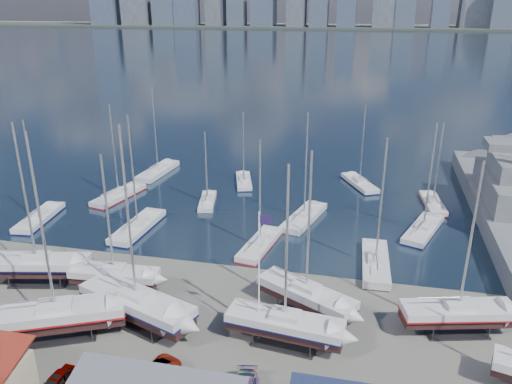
% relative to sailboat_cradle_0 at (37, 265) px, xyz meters
% --- Properties ---
extents(ground, '(1400.00, 1400.00, 0.00)m').
position_rel_sailboat_cradle_0_xyz_m(ground, '(20.20, -2.03, -2.16)').
color(ground, '#605E59').
rests_on(ground, ground).
extents(water, '(1400.00, 600.00, 0.40)m').
position_rel_sailboat_cradle_0_xyz_m(water, '(20.20, 307.97, -2.31)').
color(water, '#1A243B').
rests_on(water, ground).
extents(far_shore, '(1400.00, 80.00, 2.20)m').
position_rel_sailboat_cradle_0_xyz_m(far_shore, '(20.20, 567.97, -1.06)').
color(far_shore, '#2D332D').
rests_on(far_shore, ground).
extents(sailboat_cradle_0, '(11.39, 5.23, 17.64)m').
position_rel_sailboat_cradle_0_xyz_m(sailboat_cradle_0, '(0.00, 0.00, 0.00)').
color(sailboat_cradle_0, '#2D2D33').
rests_on(sailboat_cradle_0, ground).
extents(sailboat_cradle_1, '(12.27, 8.01, 19.07)m').
position_rel_sailboat_cradle_0_xyz_m(sailboat_cradle_1, '(7.41, -7.91, 0.07)').
color(sailboat_cradle_1, '#2D2D33').
rests_on(sailboat_cradle_1, ground).
extents(sailboat_cradle_2, '(9.29, 3.13, 15.01)m').
position_rel_sailboat_cradle_0_xyz_m(sailboat_cradle_2, '(8.92, 0.04, -0.13)').
color(sailboat_cradle_2, '#2D2D33').
rests_on(sailboat_cradle_2, ground).
extents(sailboat_cradle_3, '(12.44, 7.32, 19.17)m').
position_rel_sailboat_cradle_0_xyz_m(sailboat_cradle_3, '(13.61, -4.62, 0.08)').
color(sailboat_cradle_3, '#2D2D33').
rests_on(sailboat_cradle_3, ground).
extents(sailboat_cradle_4, '(10.25, 7.30, 16.48)m').
position_rel_sailboat_cradle_0_xyz_m(sailboat_cradle_4, '(28.74, 0.44, -0.06)').
color(sailboat_cradle_4, '#2D2D33').
rests_on(sailboat_cradle_4, ground).
extents(sailboat_cradle_5, '(10.69, 4.15, 16.76)m').
position_rel_sailboat_cradle_0_xyz_m(sailboat_cradle_5, '(27.51, -4.65, -0.05)').
color(sailboat_cradle_5, '#2D2D33').
rests_on(sailboat_cradle_5, ground).
extents(sailboat_cradle_6, '(10.63, 5.26, 16.50)m').
position_rel_sailboat_cradle_0_xyz_m(sailboat_cradle_6, '(42.57, 0.41, -0.06)').
color(sailboat_cradle_6, '#2D2D33').
rests_on(sailboat_cradle_6, ground).
extents(sailboat_moored_0, '(3.83, 10.18, 14.86)m').
position_rel_sailboat_cradle_0_xyz_m(sailboat_moored_0, '(-9.95, 14.42, -1.85)').
color(sailboat_moored_0, black).
rests_on(sailboat_moored_0, water).
extents(sailboat_moored_1, '(5.02, 10.54, 15.20)m').
position_rel_sailboat_cradle_0_xyz_m(sailboat_moored_1, '(-3.21, 24.66, -1.85)').
color(sailboat_moored_1, black).
rests_on(sailboat_moored_1, water).
extents(sailboat_moored_2, '(4.07, 11.09, 16.38)m').
position_rel_sailboat_cradle_0_xyz_m(sailboat_moored_2, '(-1.87, 36.92, -1.83)').
color(sailboat_moored_2, black).
rests_on(sailboat_moored_2, water).
extents(sailboat_moored_3, '(3.71, 11.04, 16.26)m').
position_rel_sailboat_cradle_0_xyz_m(sailboat_moored_3, '(4.71, 14.47, -1.85)').
color(sailboat_moored_3, black).
rests_on(sailboat_moored_3, water).
extents(sailboat_moored_4, '(3.72, 7.96, 11.59)m').
position_rel_sailboat_cradle_0_xyz_m(sailboat_moored_4, '(10.88, 25.40, -1.83)').
color(sailboat_moored_4, black).
rests_on(sailboat_moored_4, water).
extents(sailboat_moored_5, '(4.64, 8.78, 12.64)m').
position_rel_sailboat_cradle_0_xyz_m(sailboat_moored_5, '(14.10, 35.29, -1.85)').
color(sailboat_moored_5, black).
rests_on(sailboat_moored_5, water).
extents(sailboat_moored_6, '(4.26, 9.96, 14.42)m').
position_rel_sailboat_cradle_0_xyz_m(sailboat_moored_6, '(21.55, 13.03, -1.85)').
color(sailboat_moored_6, black).
rests_on(sailboat_moored_6, water).
extents(sailboat_moored_7, '(5.53, 10.90, 15.85)m').
position_rel_sailboat_cradle_0_xyz_m(sailboat_moored_7, '(25.85, 22.35, -1.83)').
color(sailboat_moored_7, black).
rests_on(sailboat_moored_7, water).
extents(sailboat_moored_8, '(6.61, 9.58, 14.06)m').
position_rel_sailboat_cradle_0_xyz_m(sailboat_moored_8, '(33.01, 38.28, -1.85)').
color(sailboat_moored_8, black).
rests_on(sailboat_moored_8, water).
extents(sailboat_moored_9, '(3.21, 10.61, 15.91)m').
position_rel_sailboat_cradle_0_xyz_m(sailboat_moored_9, '(35.44, 11.24, -1.83)').
color(sailboat_moored_9, black).
rests_on(sailboat_moored_9, water).
extents(sailboat_moored_10, '(6.36, 10.64, 15.38)m').
position_rel_sailboat_cradle_0_xyz_m(sailboat_moored_10, '(41.60, 21.73, -1.85)').
color(sailboat_moored_10, black).
rests_on(sailboat_moored_10, water).
extents(sailboat_moored_11, '(3.34, 9.01, 13.16)m').
position_rel_sailboat_cradle_0_xyz_m(sailboat_moored_11, '(43.87, 31.72, -1.85)').
color(sailboat_moored_11, black).
rests_on(sailboat_moored_11, water).
extents(naval_ship_east, '(8.75, 48.79, 18.38)m').
position_rel_sailboat_cradle_0_xyz_m(naval_ship_east, '(53.02, 29.55, -0.49)').
color(naval_ship_east, slate).
rests_on(naval_ship_east, water).
extents(car_a, '(1.92, 3.97, 1.30)m').
position_rel_sailboat_cradle_0_xyz_m(car_a, '(11.00, -13.93, -1.50)').
color(car_a, gray).
rests_on(car_a, ground).
extents(car_c, '(4.02, 5.46, 1.38)m').
position_rel_sailboat_cradle_0_xyz_m(car_c, '(18.00, -11.63, -1.47)').
color(car_c, gray).
rests_on(car_c, ground).
extents(flagpole, '(1.10, 0.12, 12.49)m').
position_rel_sailboat_cradle_0_xyz_m(flagpole, '(25.24, -4.46, 5.07)').
color(flagpole, white).
rests_on(flagpole, ground).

